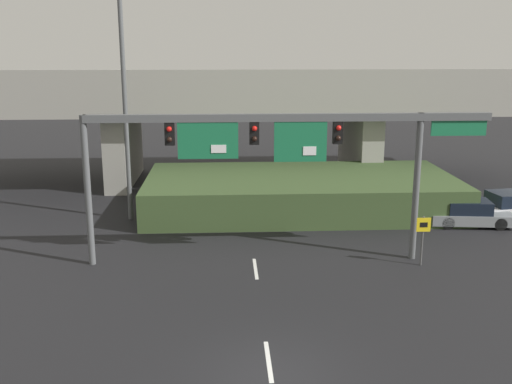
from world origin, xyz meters
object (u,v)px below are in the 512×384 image
(speed_limit_sign, at_px, (423,234))
(parked_sedan_near_right, at_px, (469,214))
(parked_sedan_mid_right, at_px, (512,206))
(signal_gantry, at_px, (276,142))
(highway_light_pole_near, at_px, (123,63))

(speed_limit_sign, height_order, parked_sedan_near_right, speed_limit_sign)
(parked_sedan_mid_right, bearing_deg, speed_limit_sign, -145.24)
(signal_gantry, xyz_separation_m, parked_sedan_mid_right, (13.39, 5.95, -4.55))
(highway_light_pole_near, bearing_deg, parked_sedan_near_right, -6.81)
(speed_limit_sign, distance_m, highway_light_pole_near, 16.98)
(speed_limit_sign, xyz_separation_m, highway_light_pole_near, (-13.45, 7.77, 6.87))
(signal_gantry, height_order, highway_light_pole_near, highway_light_pole_near)
(signal_gantry, height_order, parked_sedan_near_right, signal_gantry)
(signal_gantry, bearing_deg, speed_limit_sign, -8.22)
(signal_gantry, bearing_deg, parked_sedan_near_right, 24.23)
(speed_limit_sign, bearing_deg, parked_sedan_near_right, 52.24)
(highway_light_pole_near, bearing_deg, speed_limit_sign, -30.01)
(signal_gantry, relative_size, highway_light_pole_near, 1.08)
(signal_gantry, relative_size, speed_limit_sign, 7.85)
(highway_light_pole_near, distance_m, parked_sedan_near_right, 19.51)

